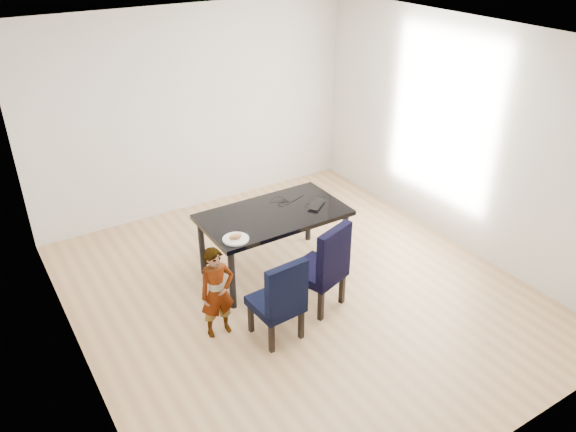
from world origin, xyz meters
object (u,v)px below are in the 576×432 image
dining_table (274,242)px  laptop (313,204)px  child (217,292)px  plate (236,239)px  chair_left (275,297)px  chair_right (317,265)px

dining_table → laptop: 0.62m
dining_table → child: 1.21m
plate → laptop: size_ratio=0.90×
child → chair_left: bearing=-33.5°
dining_table → plate: bearing=-155.1°
chair_right → laptop: 0.87m
chair_left → child: size_ratio=0.95×
plate → laptop: (1.09, 0.21, 0.00)m
dining_table → laptop: (0.47, -0.07, 0.39)m
chair_left → chair_right: 0.65m
chair_right → dining_table: bearing=75.7°
laptop → chair_left: bearing=4.6°
chair_left → plate: 0.76m
dining_table → chair_left: chair_left is taller
plate → dining_table: bearing=24.9°
dining_table → plate: size_ratio=5.93×
child → plate: size_ratio=3.54×
chair_right → child: size_ratio=1.03×
chair_left → chair_right: bearing=14.3°
chair_right → plate: 0.87m
child → plate: (0.40, 0.36, 0.28)m
chair_right → laptop: bearing=41.0°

